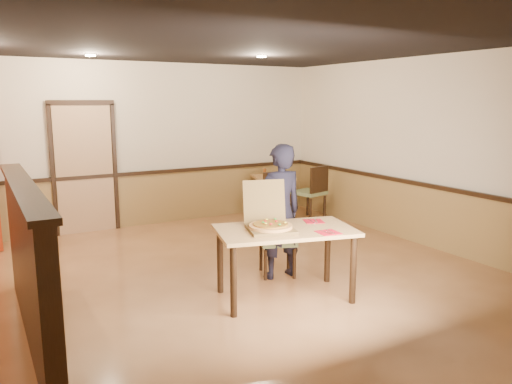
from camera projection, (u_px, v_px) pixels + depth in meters
floor at (221, 290)px, 5.75m from camera, size 7.00×7.00×0.00m
ceiling at (218, 38)px, 5.24m from camera, size 7.00×7.00×0.00m
wall_back at (132, 145)px, 8.49m from camera, size 7.00×0.00×7.00m
wall_right at (439, 154)px, 7.19m from camera, size 0.00×7.00×7.00m
wainscot_back at (134, 200)px, 8.63m from camera, size 7.00×0.04×0.90m
chair_rail_back at (134, 174)px, 8.53m from camera, size 7.00×0.06×0.06m
wainscot_right at (434, 218)px, 7.34m from camera, size 0.04×7.00×0.90m
chair_rail_right at (435, 187)px, 7.25m from camera, size 0.06×7.00×0.06m
back_door at (85, 169)px, 8.13m from camera, size 0.90×0.06×2.10m
booth_partition at (29, 261)px, 4.47m from camera, size 0.20×3.10×1.44m
spot_b at (90, 55)px, 6.99m from camera, size 0.14×0.14×0.02m
spot_c at (262, 56)px, 7.20m from camera, size 0.14×0.14×0.02m
main_table at (285, 238)px, 5.42m from camera, size 1.63×1.17×0.79m
diner_chair at (276, 236)px, 6.25m from camera, size 0.56×0.56×0.88m
side_chair_left at (270, 196)px, 8.65m from camera, size 0.51×0.51×0.97m
side_chair_right at (312, 190)px, 9.09m from camera, size 0.60×0.60×0.99m
side_table at (273, 185)px, 9.39m from camera, size 0.86×0.86×0.76m
diner at (280, 212)px, 6.05m from camera, size 0.61×0.41×1.65m
pizza_box at (269, 224)px, 5.34m from camera, size 0.61×0.67×0.50m
pizza at (271, 226)px, 5.30m from camera, size 0.54×0.54×0.03m
napkin_near at (328, 232)px, 5.23m from camera, size 0.24×0.24×0.01m
napkin_far at (314, 221)px, 5.72m from camera, size 0.27×0.27×0.01m
condiment at (265, 172)px, 9.37m from camera, size 0.06×0.06×0.14m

